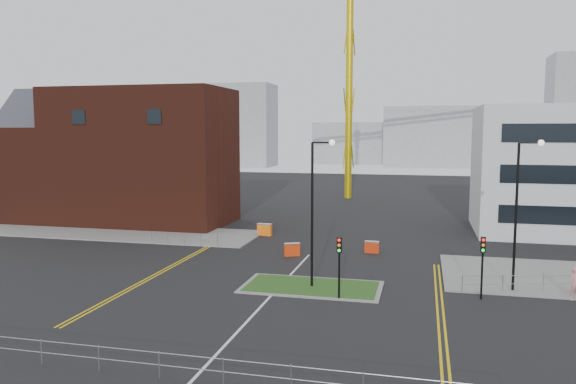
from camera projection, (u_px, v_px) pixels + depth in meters
The scene contains 24 objects.
ground at pixel (240, 329), 27.57m from camera, with size 200.00×200.00×0.00m, color black.
pavement_left at pixel (114, 232), 53.51m from camera, with size 28.00×8.00×0.12m, color slate.
island_kerb at pixel (312, 287), 34.83m from camera, with size 8.60×4.60×0.08m, color slate.
grass_island at pixel (312, 287), 34.83m from camera, with size 8.00×4.00×0.12m, color #1F4517.
brick_building at pixel (117, 158), 59.25m from camera, with size 24.20×10.07×14.24m.
tower_crane at pixel (391, 24), 79.29m from camera, with size 49.64×20.46×35.71m.
streetlamp_island at pixel (316, 201), 34.19m from camera, with size 1.46×0.36×9.18m.
streetlamp_right_near at pixel (520, 203), 33.31m from camera, with size 1.46×0.36×9.18m.
traffic_light_island at pixel (339, 256), 32.13m from camera, with size 0.28×0.33×3.65m.
traffic_light_right at pixel (483, 256), 32.19m from camera, with size 0.28×0.33×3.65m.
railing_front at pixel (191, 363), 21.69m from camera, with size 24.05×0.05×1.10m.
railing_left at pixel (184, 237), 47.46m from camera, with size 6.05×0.05×1.10m.
centre_line at pixel (252, 316), 29.50m from camera, with size 0.15×30.00×0.01m, color silver.
yellow_left_a at pixel (164, 270), 39.34m from camera, with size 0.12×24.00×0.01m, color gold.
yellow_left_b at pixel (167, 270), 39.27m from camera, with size 0.12×24.00×0.01m, color gold.
yellow_right_a at pixel (437, 306), 31.14m from camera, with size 0.12×20.00×0.01m, color gold.
yellow_right_b at pixel (443, 307), 31.07m from camera, with size 0.12×20.00×0.01m, color gold.
skyline_a at pixel (240, 126), 151.66m from camera, with size 18.00×12.00×22.00m, color gray.
skyline_b at pixel (430, 137), 149.93m from camera, with size 24.00×12.00×16.00m, color gray.
skyline_d at pixel (366, 143), 164.03m from camera, with size 30.00×12.00×12.00m, color gray.
pedestrian at pixel (575, 284), 32.22m from camera, with size 0.70×0.46×1.93m, color tan.
barrier_left at pixel (265, 229), 52.01m from camera, with size 1.37×0.57×1.12m.
barrier_mid at pixel (292, 249), 43.56m from camera, with size 1.27×0.87×1.02m.
barrier_right at pixel (372, 247), 44.64m from camera, with size 1.14×0.40×0.95m.
Camera 1 is at (8.58, -25.36, 9.72)m, focal length 35.00 mm.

